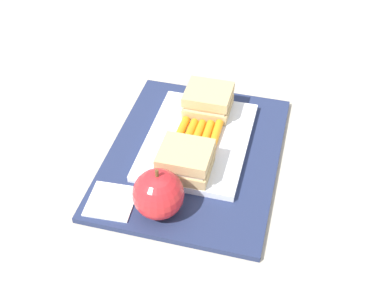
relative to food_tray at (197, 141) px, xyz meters
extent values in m
plane|color=#B7AD99|center=(0.03, 0.00, -0.02)|extent=(2.40, 2.40, 0.00)
cube|color=navy|center=(0.03, 0.00, -0.01)|extent=(0.36, 0.28, 0.01)
cube|color=white|center=(0.00, 0.00, 0.00)|extent=(0.23, 0.17, 0.01)
cube|color=tan|center=(-0.08, 0.00, 0.01)|extent=(0.07, 0.08, 0.02)
cube|color=beige|center=(-0.08, 0.00, 0.03)|extent=(0.07, 0.07, 0.01)
cube|color=tan|center=(-0.08, 0.00, 0.04)|extent=(0.07, 0.08, 0.02)
cube|color=tan|center=(0.08, 0.00, 0.01)|extent=(0.07, 0.08, 0.02)
cube|color=beige|center=(0.08, 0.00, 0.03)|extent=(0.07, 0.07, 0.01)
cube|color=tan|center=(0.08, 0.00, 0.04)|extent=(0.07, 0.08, 0.02)
cylinder|color=orange|center=(0.00, -0.03, 0.01)|extent=(0.08, 0.01, 0.02)
cylinder|color=orange|center=(0.00, -0.01, 0.01)|extent=(0.08, 0.01, 0.02)
cylinder|color=orange|center=(0.00, 0.00, 0.01)|extent=(0.08, 0.01, 0.02)
cylinder|color=orange|center=(0.00, 0.01, 0.01)|extent=(0.08, 0.01, 0.01)
cylinder|color=orange|center=(0.00, 0.03, 0.01)|extent=(0.08, 0.01, 0.02)
sphere|color=red|center=(0.16, -0.02, 0.03)|extent=(0.08, 0.08, 0.08)
cylinder|color=brown|center=(0.16, -0.02, 0.07)|extent=(0.01, 0.00, 0.01)
cube|color=white|center=(0.16, -0.10, 0.00)|extent=(0.07, 0.07, 0.00)
camera|label=1|loc=(0.62, 0.15, 0.59)|focal=47.75mm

